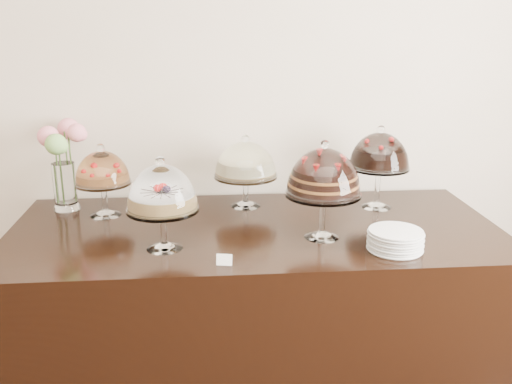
{
  "coord_description": "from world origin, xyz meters",
  "views": [
    {
      "loc": [
        0.1,
        0.04,
        1.8
      ],
      "look_at": [
        0.3,
        2.4,
        1.08
      ],
      "focal_mm": 40.0,
      "sensor_mm": 36.0,
      "label": 1
    }
  ],
  "objects": [
    {
      "name": "cake_stand_choco_layer",
      "position": [
        0.57,
        2.3,
        1.18
      ],
      "size": [
        0.32,
        0.32,
        0.43
      ],
      "color": "white",
      "rests_on": "display_counter"
    },
    {
      "name": "cake_stand_dark_choco",
      "position": [
        0.93,
        2.68,
        1.17
      ],
      "size": [
        0.3,
        0.3,
        0.41
      ],
      "color": "white",
      "rests_on": "display_counter"
    },
    {
      "name": "cake_stand_sugar_sponge",
      "position": [
        -0.09,
        2.23,
        1.14
      ],
      "size": [
        0.29,
        0.29,
        0.39
      ],
      "color": "white",
      "rests_on": "display_counter"
    },
    {
      "name": "display_counter",
      "position": [
        0.3,
        2.45,
        0.45
      ],
      "size": [
        2.2,
        1.0,
        0.9
      ],
      "primitive_type": "cube",
      "color": "black",
      "rests_on": "ground"
    },
    {
      "name": "price_card_left",
      "position": [
        0.15,
        2.04,
        0.92
      ],
      "size": [
        0.06,
        0.03,
        0.04
      ],
      "primitive_type": "cube",
      "rotation": [
        -0.21,
        0.0,
        -0.2
      ],
      "color": "white",
      "rests_on": "display_counter"
    },
    {
      "name": "cake_stand_cheesecake",
      "position": [
        0.28,
        2.76,
        1.12
      ],
      "size": [
        0.31,
        0.31,
        0.36
      ],
      "color": "white",
      "rests_on": "display_counter"
    },
    {
      "name": "flower_vase",
      "position": [
        -0.61,
        2.79,
        1.16
      ],
      "size": [
        0.23,
        0.32,
        0.43
      ],
      "color": "white",
      "rests_on": "display_counter"
    },
    {
      "name": "plate_stack",
      "position": [
        0.84,
        2.13,
        0.94
      ],
      "size": [
        0.22,
        0.22,
        0.08
      ],
      "color": "silver",
      "rests_on": "display_counter"
    },
    {
      "name": "cake_stand_fruit_tart",
      "position": [
        -0.4,
        2.67,
        1.12
      ],
      "size": [
        0.26,
        0.26,
        0.35
      ],
      "color": "white",
      "rests_on": "display_counter"
    },
    {
      "name": "wall_back",
      "position": [
        0.0,
        3.0,
        1.5
      ],
      "size": [
        5.0,
        0.04,
        3.0
      ],
      "primitive_type": "cube",
      "color": "beige",
      "rests_on": "ground"
    }
  ]
}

